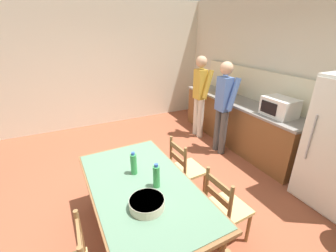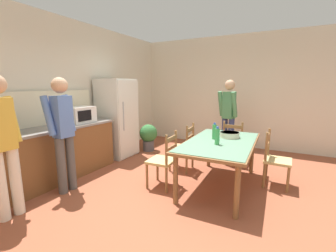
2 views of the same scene
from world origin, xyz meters
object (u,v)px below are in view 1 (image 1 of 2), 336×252
(serving_bowl, at_px, (147,203))
(chair_side_far_right, at_px, (225,208))
(paper_bag, at_px, (227,88))
(bottle_off_centre, at_px, (156,176))
(bottle_near_centre, at_px, (134,164))
(dining_table, at_px, (142,191))
(chair_side_far_left, at_px, (186,169))
(microwave, at_px, (280,107))
(person_at_sink, at_px, (200,93))
(person_at_counter, at_px, (223,104))

(serving_bowl, relative_size, chair_side_far_right, 0.35)
(paper_bag, relative_size, bottle_off_centre, 1.33)
(bottle_near_centre, bearing_deg, dining_table, 1.88)
(dining_table, height_order, bottle_off_centre, bottle_off_centre)
(dining_table, height_order, chair_side_far_left, chair_side_far_left)
(microwave, relative_size, bottle_near_centre, 1.85)
(microwave, bearing_deg, serving_bowl, -72.42)
(dining_table, height_order, bottle_near_centre, bottle_near_centre)
(bottle_off_centre, bearing_deg, serving_bowl, -39.63)
(microwave, distance_m, paper_bag, 1.30)
(dining_table, distance_m, person_at_sink, 2.95)
(chair_side_far_left, bearing_deg, serving_bowl, 128.60)
(microwave, xyz_separation_m, person_at_counter, (-0.76, -0.52, -0.10))
(chair_side_far_left, relative_size, person_at_counter, 0.52)
(paper_bag, distance_m, person_at_counter, 0.75)
(person_at_counter, bearing_deg, dining_table, -148.09)
(paper_bag, bearing_deg, microwave, 0.34)
(paper_bag, height_order, person_at_counter, person_at_counter)
(chair_side_far_left, height_order, person_at_sink, person_at_sink)
(paper_bag, xyz_separation_m, bottle_near_centre, (1.58, -2.56, -0.23))
(chair_side_far_right, distance_m, person_at_counter, 2.14)
(chair_side_far_left, bearing_deg, chair_side_far_right, 178.64)
(microwave, xyz_separation_m, chair_side_far_right, (0.90, -1.75, -0.64))
(paper_bag, distance_m, dining_table, 3.16)
(serving_bowl, bearing_deg, chair_side_far_left, 131.83)
(person_at_counter, bearing_deg, person_at_sink, 88.57)
(microwave, xyz_separation_m, paper_bag, (-1.30, -0.01, 0.03))
(dining_table, bearing_deg, chair_side_far_right, 64.48)
(bottle_near_centre, xyz_separation_m, serving_bowl, (0.55, -0.06, -0.07))
(microwave, height_order, dining_table, microwave)
(chair_side_far_left, relative_size, person_at_sink, 0.52)
(serving_bowl, bearing_deg, person_at_sink, 138.43)
(person_at_sink, bearing_deg, dining_table, -134.81)
(dining_table, relative_size, serving_bowl, 5.85)
(dining_table, distance_m, chair_side_far_left, 0.93)
(bottle_near_centre, height_order, chair_side_far_right, bottle_near_centre)
(paper_bag, relative_size, chair_side_far_left, 0.40)
(bottle_near_centre, distance_m, person_at_sink, 2.78)
(bottle_near_centre, height_order, serving_bowl, bottle_near_centre)
(bottle_near_centre, xyz_separation_m, chair_side_far_right, (0.62, 0.82, -0.44))
(serving_bowl, relative_size, person_at_sink, 0.18)
(microwave, relative_size, chair_side_far_left, 0.55)
(chair_side_far_right, relative_size, person_at_counter, 0.52)
(microwave, xyz_separation_m, bottle_off_centre, (0.60, -2.43, -0.20))
(bottle_off_centre, height_order, serving_bowl, bottle_off_centre)
(bottle_near_centre, height_order, person_at_counter, person_at_counter)
(serving_bowl, distance_m, person_at_sink, 3.22)
(microwave, bearing_deg, bottle_near_centre, -83.80)
(microwave, height_order, bottle_near_centre, microwave)
(dining_table, relative_size, chair_side_far_right, 2.06)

